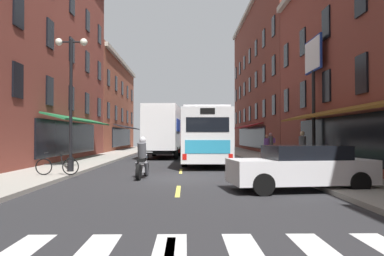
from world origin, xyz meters
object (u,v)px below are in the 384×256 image
at_px(bicycle_near, 57,166).
at_px(pedestrian_rear, 267,147).
at_px(sedan_near, 301,167).
at_px(motorcycle_rider, 142,161).
at_px(box_truck, 164,132).
at_px(sedan_mid, 168,146).
at_px(billboard_sign, 313,70).
at_px(transit_bus, 205,136).
at_px(pedestrian_mid, 302,148).
at_px(street_lamp_twin, 71,98).
at_px(pedestrian_near, 271,144).

bearing_deg(bicycle_near, pedestrian_rear, 41.23).
distance_m(sedan_near, motorcycle_rider, 6.33).
height_order(box_truck, sedan_mid, box_truck).
relative_size(billboard_sign, sedan_mid, 1.44).
relative_size(box_truck, sedan_mid, 1.63).
relative_size(transit_bus, pedestrian_mid, 6.79).
height_order(pedestrian_mid, pedestrian_rear, pedestrian_mid).
bearing_deg(street_lamp_twin, bicycle_near, -91.45).
height_order(pedestrian_near, pedestrian_mid, pedestrian_mid).
relative_size(bicycle_near, street_lamp_twin, 0.29).
xyz_separation_m(box_truck, sedan_near, (5.28, -17.52, -1.29)).
bearing_deg(billboard_sign, pedestrian_near, 95.29).
height_order(sedan_mid, bicycle_near, sedan_mid).
bearing_deg(pedestrian_near, sedan_near, 178.09).
xyz_separation_m(transit_bus, street_lamp_twin, (-6.28, -7.33, 1.67)).
height_order(transit_bus, sedan_near, transit_bus).
xyz_separation_m(transit_bus, box_truck, (-2.92, 5.16, 0.31)).
height_order(transit_bus, pedestrian_near, transit_bus).
height_order(box_truck, street_lamp_twin, street_lamp_twin).
bearing_deg(box_truck, billboard_sign, -47.17).
height_order(billboard_sign, bicycle_near, billboard_sign).
distance_m(sedan_near, street_lamp_twin, 10.34).
bearing_deg(bicycle_near, box_truck, 76.42).
height_order(billboard_sign, pedestrian_mid, billboard_sign).
height_order(box_truck, bicycle_near, box_truck).
height_order(bicycle_near, pedestrian_rear, pedestrian_rear).
height_order(billboard_sign, sedan_mid, billboard_sign).
distance_m(box_truck, pedestrian_near, 8.16).
xyz_separation_m(bicycle_near, pedestrian_rear, (10.30, 9.02, 0.48)).
height_order(box_truck, motorcycle_rider, box_truck).
relative_size(transit_bus, street_lamp_twin, 2.08).
distance_m(pedestrian_mid, street_lamp_twin, 11.57).
distance_m(billboard_sign, bicycle_near, 13.71).
distance_m(transit_bus, motorcycle_rider, 9.43).
height_order(sedan_near, pedestrian_mid, pedestrian_mid).
height_order(bicycle_near, pedestrian_near, pedestrian_near).
bearing_deg(transit_bus, pedestrian_near, 32.63).
bearing_deg(motorcycle_rider, transit_bus, 71.73).
distance_m(billboard_sign, box_truck, 12.93).
xyz_separation_m(bicycle_near, pedestrian_near, (11.25, 12.07, 0.59)).
relative_size(sedan_mid, pedestrian_near, 2.64).
distance_m(pedestrian_rear, street_lamp_twin, 12.90).
bearing_deg(sedan_near, box_truck, 106.77).
bearing_deg(pedestrian_mid, billboard_sign, 99.48).
xyz_separation_m(transit_bus, pedestrian_near, (4.94, 3.16, -0.61)).
distance_m(box_truck, pedestrian_mid, 12.58).
bearing_deg(sedan_mid, motorcycle_rider, -89.96).
height_order(sedan_mid, pedestrian_near, pedestrian_near).
xyz_separation_m(box_truck, bicycle_near, (-3.40, -14.07, -1.50)).
relative_size(motorcycle_rider, street_lamp_twin, 0.35).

